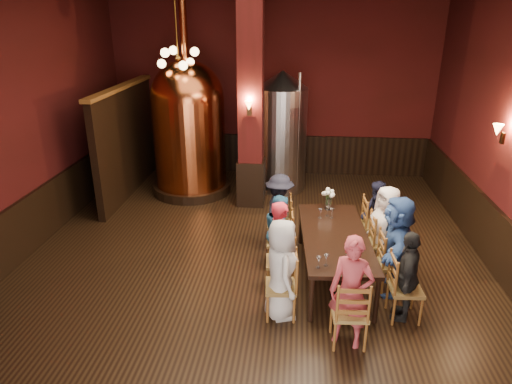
# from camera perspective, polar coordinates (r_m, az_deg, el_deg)

# --- Properties ---
(room) EXTENTS (10.00, 10.02, 4.50)m
(room) POSITION_cam_1_polar(r_m,az_deg,el_deg) (6.78, -0.63, 6.90)
(room) COLOR black
(room) RESTS_ON ground
(wainscot_right) EXTENTS (0.08, 9.90, 1.00)m
(wainscot_right) POSITION_cam_1_polar(r_m,az_deg,el_deg) (8.07, 28.84, -6.77)
(wainscot_right) COLOR black
(wainscot_right) RESTS_ON ground
(wainscot_back) EXTENTS (7.90, 0.08, 1.00)m
(wainscot_back) POSITION_cam_1_polar(r_m,az_deg,el_deg) (12.02, 1.92, 4.81)
(wainscot_back) COLOR black
(wainscot_back) RESTS_ON ground
(wainscot_left) EXTENTS (0.08, 9.90, 1.00)m
(wainscot_left) POSITION_cam_1_polar(r_m,az_deg,el_deg) (8.74, -27.45, -4.41)
(wainscot_left) COLOR black
(wainscot_left) RESTS_ON ground
(column) EXTENTS (0.58, 0.58, 4.50)m
(column) POSITION_cam_1_polar(r_m,az_deg,el_deg) (9.53, -0.64, 11.21)
(column) COLOR #470F10
(column) RESTS_ON ground
(partition) EXTENTS (0.22, 3.50, 2.40)m
(partition) POSITION_cam_1_polar(r_m,az_deg,el_deg) (10.84, -15.90, 5.96)
(partition) COLOR black
(partition) RESTS_ON ground
(pendant_cluster) EXTENTS (0.90, 0.90, 1.70)m
(pendant_cluster) POSITION_cam_1_polar(r_m,az_deg,el_deg) (9.79, -9.73, 16.21)
(pendant_cluster) COLOR #A57226
(pendant_cluster) RESTS_ON room
(sconce_wall) EXTENTS (0.20, 0.20, 0.36)m
(sconce_wall) POSITION_cam_1_polar(r_m,az_deg,el_deg) (8.18, 28.54, 6.49)
(sconce_wall) COLOR black
(sconce_wall) RESTS_ON room
(sconce_column) EXTENTS (0.20, 0.20, 0.36)m
(sconce_column) POSITION_cam_1_polar(r_m,az_deg,el_deg) (9.25, -0.84, 10.57)
(sconce_column) COLOR black
(sconce_column) RESTS_ON column
(dining_table) EXTENTS (1.15, 2.46, 0.75)m
(dining_table) POSITION_cam_1_polar(r_m,az_deg,el_deg) (7.23, 9.82, -5.77)
(dining_table) COLOR black
(dining_table) RESTS_ON ground
(chair_0) EXTENTS (0.49, 0.49, 0.92)m
(chair_0) POSITION_cam_1_polar(r_m,az_deg,el_deg) (6.41, 3.13, -11.67)
(chair_0) COLOR #985626
(chair_0) RESTS_ON ground
(person_0) EXTENTS (0.62, 0.80, 1.45)m
(person_0) POSITION_cam_1_polar(r_m,az_deg,el_deg) (6.27, 3.18, -9.64)
(person_0) COLOR silver
(person_0) RESTS_ON ground
(chair_1) EXTENTS (0.49, 0.49, 0.92)m
(chair_1) POSITION_cam_1_polar(r_m,az_deg,el_deg) (6.98, 3.03, -8.64)
(chair_1) COLOR #985626
(chair_1) RESTS_ON ground
(person_1) EXTENTS (0.52, 0.62, 1.44)m
(person_1) POSITION_cam_1_polar(r_m,az_deg,el_deg) (6.85, 3.08, -6.77)
(person_1) COLOR red
(person_1) RESTS_ON ground
(chair_2) EXTENTS (0.49, 0.49, 0.92)m
(chair_2) POSITION_cam_1_polar(r_m,az_deg,el_deg) (7.55, 2.96, -6.12)
(chair_2) COLOR #985626
(chair_2) RESTS_ON ground
(person_2) EXTENTS (0.48, 0.68, 1.26)m
(person_2) POSITION_cam_1_polar(r_m,az_deg,el_deg) (7.48, 2.98, -4.95)
(person_2) COLOR #29618B
(person_2) RESTS_ON ground
(chair_3) EXTENTS (0.49, 0.49, 0.92)m
(chair_3) POSITION_cam_1_polar(r_m,az_deg,el_deg) (8.15, 2.89, -3.93)
(chair_3) COLOR #985626
(chair_3) RESTS_ON ground
(person_3) EXTENTS (0.66, 0.97, 1.38)m
(person_3) POSITION_cam_1_polar(r_m,az_deg,el_deg) (8.06, 2.92, -2.46)
(person_3) COLOR black
(person_3) RESTS_ON ground
(chair_4) EXTENTS (0.49, 0.49, 0.92)m
(chair_4) POSITION_cam_1_polar(r_m,az_deg,el_deg) (6.67, 18.19, -11.38)
(chair_4) COLOR #985626
(chair_4) RESTS_ON ground
(person_4) EXTENTS (0.53, 0.83, 1.32)m
(person_4) POSITION_cam_1_polar(r_m,az_deg,el_deg) (6.57, 18.40, -9.92)
(person_4) COLOR black
(person_4) RESTS_ON ground
(chair_5) EXTENTS (0.49, 0.49, 0.92)m
(chair_5) POSITION_cam_1_polar(r_m,az_deg,el_deg) (7.22, 16.81, -8.52)
(chair_5) COLOR #985626
(chair_5) RESTS_ON ground
(person_5) EXTENTS (0.65, 1.48, 1.54)m
(person_5) POSITION_cam_1_polar(r_m,az_deg,el_deg) (7.07, 17.08, -6.34)
(person_5) COLOR #33569A
(person_5) RESTS_ON ground
(chair_6) EXTENTS (0.49, 0.49, 0.92)m
(chair_6) POSITION_cam_1_polar(r_m,az_deg,el_deg) (7.78, 15.65, -6.10)
(chair_6) COLOR #985626
(chair_6) RESTS_ON ground
(person_6) EXTENTS (0.71, 0.83, 1.43)m
(person_6) POSITION_cam_1_polar(r_m,az_deg,el_deg) (7.67, 15.84, -4.40)
(person_6) COLOR white
(person_6) RESTS_ON ground
(chair_7) EXTENTS (0.49, 0.49, 0.92)m
(chair_7) POSITION_cam_1_polar(r_m,az_deg,el_deg) (8.36, 14.65, -3.98)
(chair_7) COLOR #985626
(chair_7) RESTS_ON ground
(person_7) EXTENTS (0.41, 0.66, 1.26)m
(person_7) POSITION_cam_1_polar(r_m,az_deg,el_deg) (8.29, 14.76, -2.92)
(person_7) COLOR black
(person_7) RESTS_ON ground
(chair_8) EXTENTS (0.49, 0.49, 0.92)m
(chair_8) POSITION_cam_1_polar(r_m,az_deg,el_deg) (6.04, 11.58, -14.47)
(chair_8) COLOR #985626
(chair_8) RESTS_ON ground
(person_8) EXTENTS (0.63, 0.51, 1.49)m
(person_8) POSITION_cam_1_polar(r_m,az_deg,el_deg) (5.88, 11.79, -12.20)
(person_8) COLOR #B03A44
(person_8) RESTS_ON ground
(copper_kettle) EXTENTS (1.81, 1.81, 4.28)m
(copper_kettle) POSITION_cam_1_polar(r_m,az_deg,el_deg) (10.49, -8.38, 8.11)
(copper_kettle) COLOR black
(copper_kettle) RESTS_ON ground
(steel_vessel) EXTENTS (1.47, 1.47, 2.77)m
(steel_vessel) POSITION_cam_1_polar(r_m,az_deg,el_deg) (10.64, 3.23, 7.52)
(steel_vessel) COLOR #B2B2B7
(steel_vessel) RESTS_ON ground
(rose_vase) EXTENTS (0.23, 0.23, 0.39)m
(rose_vase) POSITION_cam_1_polar(r_m,az_deg,el_deg) (8.00, 9.07, -0.45)
(rose_vase) COLOR white
(rose_vase) RESTS_ON dining_table
(wine_glass_0) EXTENTS (0.07, 0.07, 0.17)m
(wine_glass_0) POSITION_cam_1_polar(r_m,az_deg,el_deg) (6.60, 11.38, -7.22)
(wine_glass_0) COLOR white
(wine_glass_0) RESTS_ON dining_table
(wine_glass_1) EXTENTS (0.07, 0.07, 0.17)m
(wine_glass_1) POSITION_cam_1_polar(r_m,az_deg,el_deg) (6.32, 8.77, -8.40)
(wine_glass_1) COLOR white
(wine_glass_1) RESTS_ON dining_table
(wine_glass_2) EXTENTS (0.07, 0.07, 0.17)m
(wine_glass_2) POSITION_cam_1_polar(r_m,az_deg,el_deg) (7.80, 8.93, -2.39)
(wine_glass_2) COLOR white
(wine_glass_2) RESTS_ON dining_table
(wine_glass_3) EXTENTS (0.07, 0.07, 0.17)m
(wine_glass_3) POSITION_cam_1_polar(r_m,az_deg,el_deg) (7.70, 8.04, -2.66)
(wine_glass_3) COLOR white
(wine_glass_3) RESTS_ON dining_table
(wine_glass_4) EXTENTS (0.07, 0.07, 0.17)m
(wine_glass_4) POSITION_cam_1_polar(r_m,az_deg,el_deg) (7.73, 9.44, -2.64)
(wine_glass_4) COLOR white
(wine_glass_4) RESTS_ON dining_table
(wine_glass_5) EXTENTS (0.07, 0.07, 0.17)m
(wine_glass_5) POSITION_cam_1_polar(r_m,az_deg,el_deg) (6.26, 7.84, -8.69)
(wine_glass_5) COLOR white
(wine_glass_5) RESTS_ON dining_table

